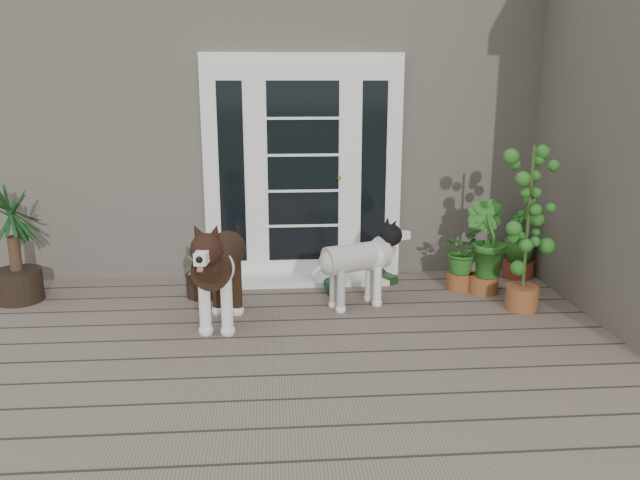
{
  "coord_description": "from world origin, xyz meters",
  "views": [
    {
      "loc": [
        -0.49,
        -3.46,
        2.03
      ],
      "look_at": [
        -0.1,
        1.75,
        0.7
      ],
      "focal_mm": 35.49,
      "sensor_mm": 36.0,
      "label": 1
    }
  ],
  "objects": [
    {
      "name": "deck",
      "position": [
        0.0,
        0.4,
        0.06
      ],
      "size": [
        6.2,
        4.6,
        0.12
      ],
      "primitive_type": "cube",
      "color": "#6B5B4C",
      "rests_on": "ground"
    },
    {
      "name": "house_main",
      "position": [
        0.0,
        4.65,
        1.55
      ],
      "size": [
        7.4,
        4.0,
        3.1
      ],
      "primitive_type": "cube",
      "color": "#665E54",
      "rests_on": "ground"
    },
    {
      "name": "door_unit",
      "position": [
        -0.2,
        2.6,
        1.19
      ],
      "size": [
        1.9,
        0.14,
        2.15
      ],
      "primitive_type": "cube",
      "color": "white",
      "rests_on": "deck"
    },
    {
      "name": "door_step",
      "position": [
        -0.2,
        2.4,
        0.14
      ],
      "size": [
        1.6,
        0.4,
        0.05
      ],
      "primitive_type": "cube",
      "color": "white",
      "rests_on": "deck"
    },
    {
      "name": "brindle_dog",
      "position": [
        -0.92,
        1.34,
        0.52
      ],
      "size": [
        0.53,
        0.99,
        0.79
      ],
      "primitive_type": null,
      "rotation": [
        0.0,
        0.0,
        3.01
      ],
      "color": "#321E12",
      "rests_on": "deck"
    },
    {
      "name": "white_dog",
      "position": [
        0.21,
        1.67,
        0.44
      ],
      "size": [
        0.84,
        0.6,
        0.64
      ],
      "primitive_type": null,
      "rotation": [
        0.0,
        0.0,
        -1.19
      ],
      "color": "white",
      "rests_on": "deck"
    },
    {
      "name": "spider_plant",
      "position": [
        -1.13,
        2.05,
        0.41
      ],
      "size": [
        0.65,
        0.65,
        0.57
      ],
      "primitive_type": null,
      "rotation": [
        0.0,
        0.0,
        -0.23
      ],
      "color": "#9BB871",
      "rests_on": "deck"
    },
    {
      "name": "yucca",
      "position": [
        -2.75,
        2.04,
        0.68
      ],
      "size": [
        0.9,
        0.9,
        1.12
      ],
      "primitive_type": null,
      "rotation": [
        0.0,
        0.0,
        0.18
      ],
      "color": "black",
      "rests_on": "deck"
    },
    {
      "name": "herb_a",
      "position": [
        1.23,
        2.07,
        0.37
      ],
      "size": [
        0.55,
        0.55,
        0.51
      ],
      "primitive_type": "imported",
      "rotation": [
        0.0,
        0.0,
        1.03
      ],
      "color": "#1C5D1A",
      "rests_on": "deck"
    },
    {
      "name": "herb_b",
      "position": [
        1.43,
        1.96,
        0.44
      ],
      "size": [
        0.6,
        0.6,
        0.64
      ],
      "primitive_type": "imported",
      "rotation": [
        0.0,
        0.0,
        2.25
      ],
      "color": "#224F16",
      "rests_on": "deck"
    },
    {
      "name": "herb_c",
      "position": [
        1.93,
        2.4,
        0.41
      ],
      "size": [
        0.38,
        0.38,
        0.58
      ],
      "primitive_type": "imported",
      "rotation": [
        0.0,
        0.0,
        4.74
      ],
      "color": "#2B5C1A",
      "rests_on": "deck"
    },
    {
      "name": "sapling",
      "position": [
        1.61,
        1.5,
        0.85
      ],
      "size": [
        0.43,
        0.43,
        1.45
      ],
      "primitive_type": null,
      "rotation": [
        0.0,
        0.0,
        -0.01
      ],
      "color": "#1F5518",
      "rests_on": "deck"
    },
    {
      "name": "clog_left",
      "position": [
        0.59,
        2.36,
        0.17
      ],
      "size": [
        0.27,
        0.35,
        0.09
      ],
      "primitive_type": null,
      "rotation": [
        0.0,
        0.0,
        0.46
      ],
      "color": "black",
      "rests_on": "deck"
    },
    {
      "name": "clog_right",
      "position": [
        0.03,
        2.1,
        0.16
      ],
      "size": [
        0.15,
        0.29,
        0.09
      ],
      "primitive_type": null,
      "rotation": [
        0.0,
        0.0,
        0.05
      ],
      "color": "black",
      "rests_on": "deck"
    }
  ]
}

